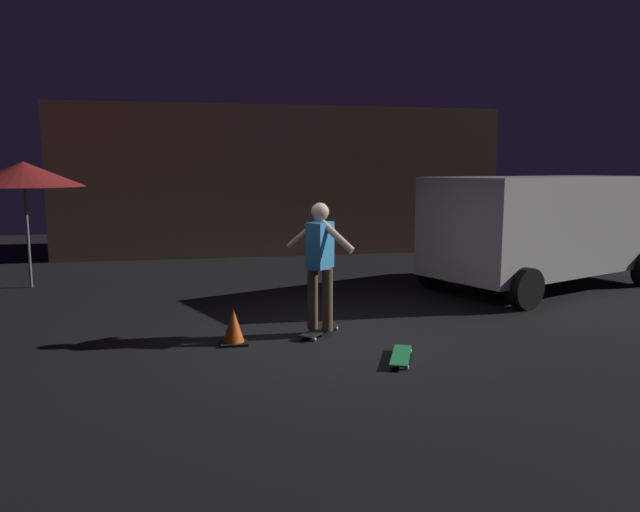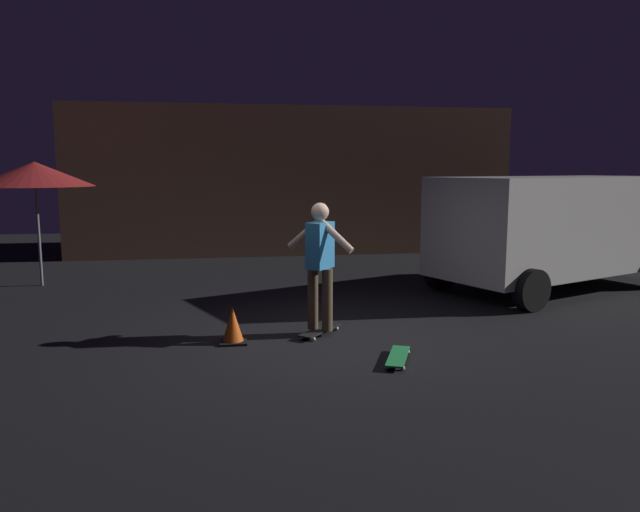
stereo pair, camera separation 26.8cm
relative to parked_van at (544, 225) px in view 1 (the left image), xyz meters
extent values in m
plane|color=black|center=(-4.55, -2.61, -1.16)|extent=(28.00, 28.00, 0.00)
cube|color=#AD7F56|center=(-4.08, 6.72, 0.69)|extent=(11.17, 3.75, 3.71)
cube|color=silver|center=(-0.01, 0.00, 0.02)|extent=(4.98, 3.53, 1.70)
cube|color=black|center=(2.09, 0.88, 0.37)|extent=(0.73, 1.64, 0.64)
cylinder|color=black|center=(1.22, 1.59, -0.83)|extent=(0.69, 0.46, 0.66)
cylinder|color=black|center=(-2.01, 0.23, -0.83)|extent=(0.69, 0.46, 0.66)
cylinder|color=black|center=(-1.24, -1.59, -0.83)|extent=(0.69, 0.46, 0.66)
cylinder|color=slate|center=(-9.27, 1.78, -0.06)|extent=(0.05, 0.05, 2.20)
cone|color=#A52626|center=(-9.27, 1.78, 0.91)|extent=(2.10, 2.10, 0.45)
cube|color=black|center=(-4.65, -2.40, -1.10)|extent=(0.66, 0.73, 0.02)
sphere|color=silver|center=(-4.53, -2.11, -1.13)|extent=(0.05, 0.05, 0.05)
sphere|color=silver|center=(-4.40, -2.22, -1.13)|extent=(0.05, 0.05, 0.05)
sphere|color=silver|center=(-4.91, -2.57, -1.13)|extent=(0.05, 0.05, 0.05)
sphere|color=silver|center=(-4.78, -2.68, -1.13)|extent=(0.05, 0.05, 0.05)
cube|color=green|center=(-3.96, -3.64, -1.10)|extent=(0.48, 0.80, 0.02)
sphere|color=silver|center=(-3.99, -3.95, -1.13)|extent=(0.05, 0.05, 0.05)
sphere|color=silver|center=(-4.15, -3.88, -1.13)|extent=(0.05, 0.05, 0.05)
sphere|color=silver|center=(-3.76, -3.40, -1.13)|extent=(0.05, 0.05, 0.05)
sphere|color=silver|center=(-3.92, -3.33, -1.13)|extent=(0.05, 0.05, 0.05)
cylinder|color=brown|center=(-4.74, -2.33, -0.68)|extent=(0.14, 0.14, 0.82)
cylinder|color=brown|center=(-4.57, -2.47, -0.68)|extent=(0.14, 0.14, 0.82)
cube|color=#338CCC|center=(-4.65, -2.40, 0.03)|extent=(0.41, 0.43, 0.60)
sphere|color=beige|center=(-4.65, -2.40, 0.46)|extent=(0.23, 0.23, 0.23)
cylinder|color=beige|center=(-4.82, -2.26, 0.18)|extent=(0.47, 0.42, 0.46)
cylinder|color=beige|center=(-4.49, -2.54, 0.18)|extent=(0.47, 0.42, 0.46)
cube|color=black|center=(-5.79, -2.60, -1.15)|extent=(0.34, 0.34, 0.03)
cone|color=#EA5914|center=(-5.79, -2.60, -0.93)|extent=(0.28, 0.28, 0.46)
camera|label=1|loc=(-6.15, -9.98, 1.01)|focal=33.86mm
camera|label=2|loc=(-5.88, -10.03, 1.01)|focal=33.86mm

